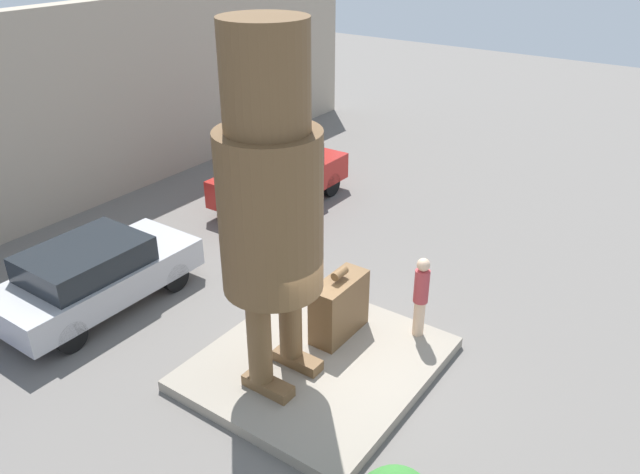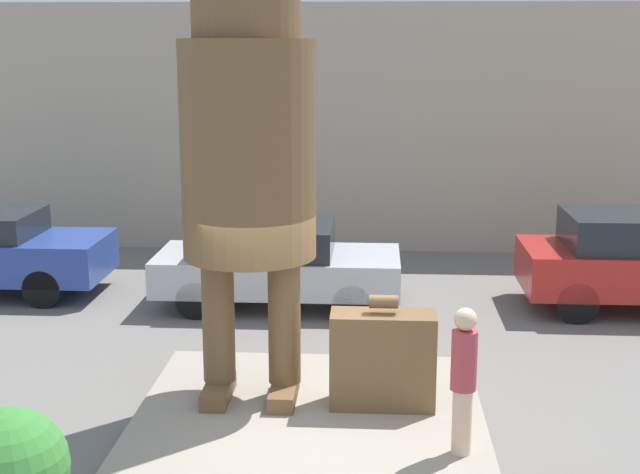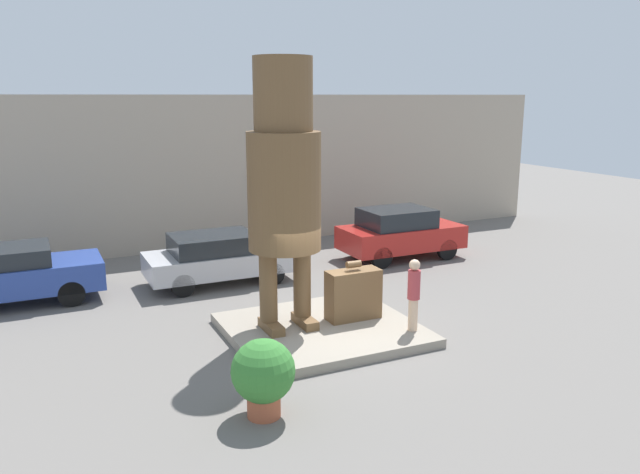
% 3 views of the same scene
% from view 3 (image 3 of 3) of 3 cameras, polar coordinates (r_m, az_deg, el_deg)
% --- Properties ---
extents(ground_plane, '(60.00, 60.00, 0.00)m').
position_cam_3_polar(ground_plane, '(14.27, 0.18, -8.88)').
color(ground_plane, slate).
extents(pedestal, '(4.12, 3.72, 0.21)m').
position_cam_3_polar(pedestal, '(14.23, 0.18, -8.49)').
color(pedestal, gray).
rests_on(pedestal, ground_plane).
extents(building_backdrop, '(28.00, 0.60, 5.31)m').
position_cam_3_polar(building_backdrop, '(22.26, -10.31, 5.85)').
color(building_backdrop, tan).
rests_on(building_backdrop, ground_plane).
extents(statue_figure, '(1.59, 1.59, 5.86)m').
position_cam_3_polar(statue_figure, '(13.36, -3.31, 5.74)').
color(statue_figure, brown).
rests_on(statue_figure, pedestal).
extents(giant_suitcase, '(1.25, 0.53, 1.38)m').
position_cam_3_polar(giant_suitcase, '(14.47, 3.06, -5.24)').
color(giant_suitcase, brown).
rests_on(giant_suitcase, pedestal).
extents(tourist, '(0.27, 0.27, 1.62)m').
position_cam_3_polar(tourist, '(13.79, 8.57, -4.99)').
color(tourist, beige).
rests_on(tourist, pedestal).
extents(parked_car_blue, '(4.52, 1.81, 1.52)m').
position_cam_3_polar(parked_car_blue, '(17.84, -26.73, -3.06)').
color(parked_car_blue, '#284293').
rests_on(parked_car_blue, ground_plane).
extents(parked_car_silver, '(4.18, 1.84, 1.44)m').
position_cam_3_polar(parked_car_silver, '(18.04, -9.27, -1.81)').
color(parked_car_silver, '#B7B7BC').
rests_on(parked_car_silver, ground_plane).
extents(parked_car_red, '(4.00, 1.89, 1.67)m').
position_cam_3_polar(parked_car_red, '(20.68, 7.31, 0.44)').
color(parked_car_red, '#B2231E').
rests_on(parked_car_red, ground_plane).
extents(planter_pot, '(1.08, 1.08, 1.36)m').
position_cam_3_polar(planter_pot, '(10.63, -5.22, -12.35)').
color(planter_pot, '#AD5638').
rests_on(planter_pot, ground_plane).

